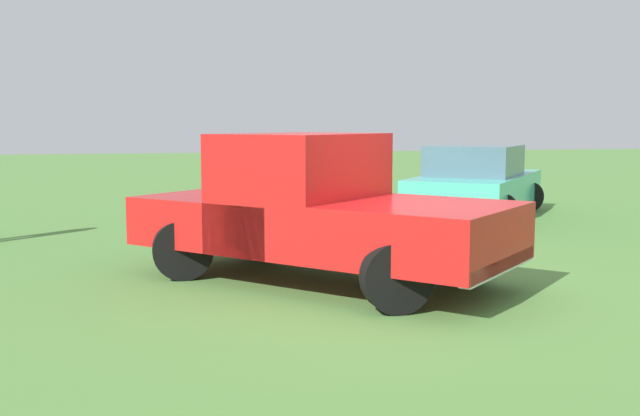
# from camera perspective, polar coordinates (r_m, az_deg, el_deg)

# --- Properties ---
(ground_plane) EXTENTS (80.00, 80.00, 0.00)m
(ground_plane) POSITION_cam_1_polar(r_m,az_deg,el_deg) (8.43, 6.94, -6.61)
(ground_plane) COLOR #54843D
(pickup_truck) EXTENTS (4.56, 4.67, 1.79)m
(pickup_truck) POSITION_cam_1_polar(r_m,az_deg,el_deg) (8.94, -0.63, 0.14)
(pickup_truck) COLOR black
(pickup_truck) RESTS_ON ground_plane
(sedan_far) EXTENTS (4.18, 4.58, 1.46)m
(sedan_far) POSITION_cam_1_polar(r_m,az_deg,el_deg) (15.38, 11.90, 1.80)
(sedan_far) COLOR black
(sedan_far) RESTS_ON ground_plane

